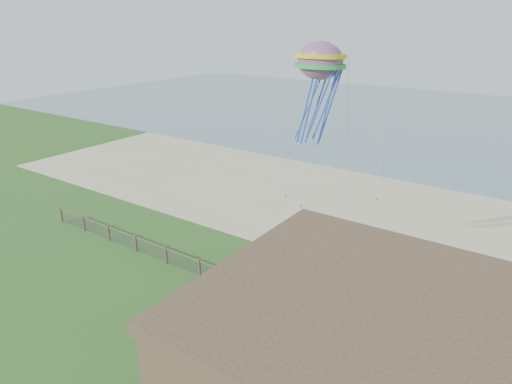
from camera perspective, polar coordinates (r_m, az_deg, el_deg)
ground at (r=24.96m, az=-11.19°, el=-18.23°), size 160.00×160.00×0.00m
sand_beach at (r=40.94m, az=11.25°, el=-1.98°), size 72.00×20.00×0.02m
ocean at (r=81.77m, az=24.16°, el=7.99°), size 160.00×68.00×0.02m
chainlink_fence at (r=28.24m, az=-2.42°, el=-11.34°), size 36.20×0.20×1.25m
picnic_table at (r=24.99m, az=7.89°, el=-16.87°), size 2.01×1.69×0.74m
octopus_kite at (r=27.41m, az=7.83°, el=12.48°), size 3.75×3.25×6.47m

